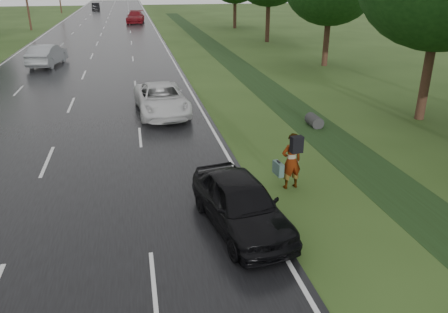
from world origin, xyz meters
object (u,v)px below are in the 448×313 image
Objects in this scene: pedestrian at (291,160)px; dark_sedan at (241,203)px; white_pickup at (161,99)px; silver_sedan at (47,55)px.

pedestrian is 0.44× the size of dark_sedan.
silver_sedan is at bearing 113.59° from white_pickup.
white_pickup is (-3.46, 9.36, -0.22)m from pedestrian.
white_pickup is 16.76m from silver_sedan.
silver_sedan reaches higher than white_pickup.
dark_sedan reaches higher than white_pickup.
dark_sedan is 27.83m from silver_sedan.
white_pickup is at bearing -76.94° from pedestrian.
silver_sedan is at bearing 99.49° from dark_sedan.
white_pickup is 1.20× the size of dark_sedan.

